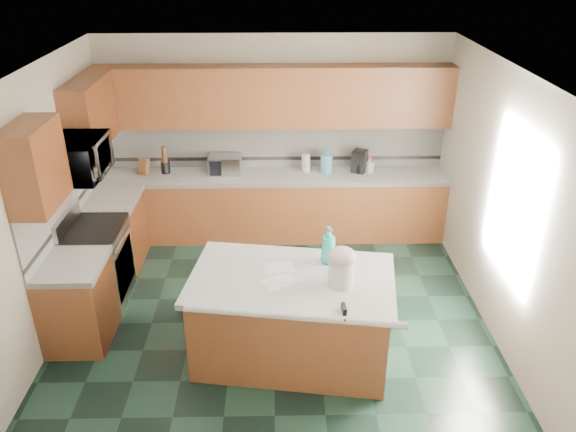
{
  "coord_description": "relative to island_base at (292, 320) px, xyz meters",
  "views": [
    {
      "loc": [
        0.05,
        -4.97,
        3.8
      ],
      "look_at": [
        0.15,
        0.35,
        1.12
      ],
      "focal_mm": 35.0,
      "sensor_mm": 36.0,
      "label": 1
    }
  ],
  "objects": [
    {
      "name": "paper_sheet_a",
      "position": [
        -0.11,
        -0.07,
        0.49
      ],
      "size": [
        0.37,
        0.34,
        0.0
      ],
      "primitive_type": "cube",
      "rotation": [
        0.0,
        0.0,
        0.54
      ],
      "color": "white",
      "rests_on": "island_top"
    },
    {
      "name": "soap_bottle_island",
      "position": [
        0.36,
        0.27,
        0.68
      ],
      "size": [
        0.19,
        0.19,
        0.39
      ],
      "primitive_type": "imported",
      "rotation": [
        0.0,
        0.0,
        0.31
      ],
      "color": "#29B4A5",
      "rests_on": "island_top"
    },
    {
      "name": "treat_jar_lid",
      "position": [
        0.45,
        -0.11,
        0.78
      ],
      "size": [
        0.26,
        0.26,
        0.16
      ],
      "primitive_type": "ellipsoid",
      "color": "#DCA8B7",
      "rests_on": "treat_jar"
    },
    {
      "name": "soap_back_cap",
      "position": [
        1.11,
        2.59,
        0.71
      ],
      "size": [
        0.02,
        0.02,
        0.03
      ],
      "primitive_type": "cylinder",
      "color": "red",
      "rests_on": "soap_bottle_back"
    },
    {
      "name": "treat_jar_knob_end_r",
      "position": [
        0.49,
        -0.11,
        0.83
      ],
      "size": [
        0.05,
        0.05,
        0.05
      ],
      "primitive_type": "sphere",
      "color": "tan",
      "rests_on": "treat_jar_lid"
    },
    {
      "name": "range_handle",
      "position": [
        -1.85,
        1.04,
        0.35
      ],
      "size": [
        0.02,
        0.66,
        0.02
      ],
      "primitive_type": "cylinder",
      "rotation": [
        1.57,
        0.0,
        0.0
      ],
      "color": "#B7B7BC",
      "rests_on": "range_body"
    },
    {
      "name": "island_top",
      "position": [
        -0.0,
        0.0,
        0.46
      ],
      "size": [
        2.06,
        1.41,
        0.06
      ],
      "primitive_type": "cube",
      "rotation": [
        0.0,
        0.0,
        -0.15
      ],
      "color": "white",
      "rests_on": "island_base"
    },
    {
      "name": "left_accent_band",
      "position": [
        -2.45,
        1.09,
        0.61
      ],
      "size": [
        0.01,
        2.3,
        0.05
      ],
      "primitive_type": "cube",
      "color": "black",
      "rests_on": "wall_left"
    },
    {
      "name": "toaster_oven",
      "position": [
        -0.83,
        2.59,
        0.61
      ],
      "size": [
        0.43,
        0.3,
        0.25
      ],
      "primitive_type": "cube",
      "rotation": [
        0.0,
        0.0,
        -0.03
      ],
      "color": "#B7B7BC",
      "rests_on": "back_countertop"
    },
    {
      "name": "utensil_bundle",
      "position": [
        -1.63,
        2.62,
        0.75
      ],
      "size": [
        0.07,
        0.07,
        0.22
      ],
      "primitive_type": "cylinder",
      "color": "#472814",
      "rests_on": "utensil_crock"
    },
    {
      "name": "left_base_cab_rear",
      "position": [
        -2.17,
        1.83,
        0.0
      ],
      "size": [
        0.6,
        0.82,
        0.86
      ],
      "primitive_type": "cube",
      "color": "#341407",
      "rests_on": "ground"
    },
    {
      "name": "treat_jar_knob",
      "position": [
        0.45,
        -0.11,
        0.83
      ],
      "size": [
        0.09,
        0.03,
        0.03
      ],
      "primitive_type": "cylinder",
      "rotation": [
        0.0,
        1.57,
        0.0
      ],
      "color": "tan",
      "rests_on": "treat_jar_lid"
    },
    {
      "name": "clamp_body",
      "position": [
        0.43,
        -0.55,
        0.5
      ],
      "size": [
        0.04,
        0.12,
        0.1
      ],
      "primitive_type": "cube",
      "rotation": [
        0.0,
        0.0,
        0.07
      ],
      "color": "black",
      "rests_on": "island_top"
    },
    {
      "name": "back_base_cab",
      "position": [
        -0.17,
        2.54,
        0.0
      ],
      "size": [
        4.6,
        0.6,
        0.86
      ],
      "primitive_type": "cube",
      "color": "#341407",
      "rests_on": "ground"
    },
    {
      "name": "water_jug_neck",
      "position": [
        0.53,
        2.6,
        0.77
      ],
      "size": [
        0.08,
        0.08,
        0.04
      ],
      "primitive_type": "cylinder",
      "color": "#5AA0C1",
      "rests_on": "water_jug"
    },
    {
      "name": "utensil_crock",
      "position": [
        -1.63,
        2.62,
        0.57
      ],
      "size": [
        0.12,
        0.12,
        0.15
      ],
      "primitive_type": "cylinder",
      "color": "black",
      "rests_on": "back_countertop"
    },
    {
      "name": "toaster_oven_door",
      "position": [
        -0.83,
        2.45,
        0.61
      ],
      "size": [
        0.38,
        0.01,
        0.21
      ],
      "primitive_type": "cube",
      "color": "black",
      "rests_on": "toaster_oven"
    },
    {
      "name": "left_base_cab_front",
      "position": [
        -2.17,
        0.3,
        0.0
      ],
      "size": [
        0.6,
        0.72,
        0.86
      ],
      "primitive_type": "cube",
      "color": "#341407",
      "rests_on": "ground"
    },
    {
      "name": "soap_bottle_back",
      "position": [
        1.11,
        2.59,
        0.59
      ],
      "size": [
        0.13,
        0.13,
        0.21
      ],
      "primitive_type": "imported",
      "rotation": [
        0.0,
        0.0,
        0.54
      ],
      "color": "white",
      "rests_on": "back_countertop"
    },
    {
      "name": "paper_towel",
      "position": [
        0.26,
        2.64,
        0.62
      ],
      "size": [
        0.11,
        0.11,
        0.25
      ],
      "primitive_type": "cylinder",
      "color": "white",
      "rests_on": "back_countertop"
    },
    {
      "name": "clamp_handle",
      "position": [
        0.43,
        -0.62,
        0.48
      ],
      "size": [
        0.02,
        0.08,
        0.02
      ],
      "primitive_type": "cylinder",
      "rotation": [
        1.57,
        0.0,
        0.0
      ],
      "color": "black",
      "rests_on": "island_top"
    },
    {
      "name": "paper_sheet_b",
      "position": [
        -0.12,
        0.17,
        0.49
      ],
      "size": [
        0.3,
        0.24,
        0.0
      ],
      "primitive_type": "cube",
      "rotation": [
        0.0,
        0.0,
        0.11
      ],
      "color": "white",
      "rests_on": "island_top"
    },
    {
      "name": "knife_block",
      "position": [
        -1.92,
        2.59,
        0.6
      ],
      "size": [
        0.16,
        0.19,
        0.24
      ],
      "primitive_type": "cube",
      "rotation": [
        -0.31,
        0.0,
        -0.33
      ],
      "color": "#472814",
      "rests_on": "back_countertop"
    },
    {
      "name": "left_upper_cab_rear",
      "position": [
        -2.3,
        1.96,
        1.51
      ],
      "size": [
        0.33,
        1.09,
        0.78
      ],
      "primitive_type": "cube",
      "color": "#341407",
      "rests_on": "wall_left"
    },
    {
      "name": "water_jug",
      "position": [
        0.53,
        2.6,
        0.62
      ],
      "size": [
        0.16,
        0.16,
        0.26
      ],
      "primitive_type": "cylinder",
      "color": "#5AA0C1",
      "rests_on": "back_countertop"
    },
    {
      "name": "range_cooktop",
      "position": [
        -2.17,
        1.04,
        0.47
      ],
      "size": [
        0.62,
        0.78,
        0.04
      ],
      "primitive_type": "cube",
      "color": "black",
      "rests_on": "range_body"
    },
    {
      "name": "left_upper_cab_front",
      "position": [
        -2.3,
        0.3,
        1.51
      ],
      "size": [
        0.33,
        0.72,
        0.78
      ],
      "primitive_type": "cube",
      "color": "#341407",
      "rests_on": "wall_left"
    },
    {
      "name": "left_counter_rear",
      "position": [
        -2.17,
        1.83,
        0.46
      ],
      "size": [
        0.64,
        0.82,
        0.06
      ],
      "primitive_type": "cube",
      "color": "white",
      "rests_on": "left_base_cab_rear"
    },
    {
      "name": "wall_right",
      "position": [
        2.15,
        0.54,
        0.92
      ],
      "size": [
        0.04,
        4.6,
        2.7
      ],
      "primitive_type": "cube",
      "color": "beige",
      "rests_on": "ground"
    },
    {
      "name": "range_oven_door",
      "position": [
        -1.88,
        1.04,
        -0.03
      ],
      "size": [
        0.02,
        0.68,
        0.55
      ],
      "primitive_type": "cube",
      "color": "black",
      "rests_on": "range_body"
    },
    {
      "name": "floor",
      "position": [
        -0.17,
        0.54,
        -0.43
      ],
      "size": [
        4.6,
        4.6,
        0.0
      ],
      "primitive_type": "plane",
      "color": "black",
      "rests_on": "ground"
    },
    {
      "name": "back_upper_cab",
      "position": [
        -0.17,
        2.67,
        1.51
      ],
      "size": [
        4.6,
        0.33,
        0.78
      ],
      "primitive_type": "cube",
      "color": "#341407",
      "rests_on": "wall_back"
    },
    {
      "name": "coffee_maker",
      "position": [
        0.98,
        2.62,
        0.64
      ],
      "size": [
        0.24,
        0.25,
        0.3
      ],
      "primitive_type": "cube",
      "rotation": [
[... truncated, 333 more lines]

